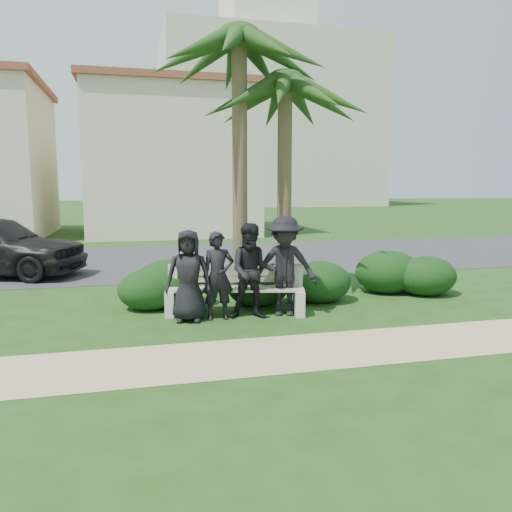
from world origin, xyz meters
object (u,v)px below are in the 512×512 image
at_px(man_a, 189,276).
at_px(palm_right, 285,85).
at_px(man_d, 285,266).
at_px(park_bench, 235,293).
at_px(man_c, 252,271).
at_px(man_b, 218,276).
at_px(palm_left, 239,41).

bearing_deg(man_a, palm_right, 52.54).
bearing_deg(man_d, man_a, -163.56).
height_order(park_bench, man_c, man_c).
height_order(man_a, man_d, man_d).
height_order(park_bench, man_b, man_b).
xyz_separation_m(park_bench, palm_right, (1.49, 1.71, 4.18)).
relative_size(man_b, man_c, 0.92).
bearing_deg(park_bench, man_c, -43.11).
relative_size(man_a, man_b, 1.03).
xyz_separation_m(man_c, man_d, (0.64, 0.07, 0.06)).
relative_size(park_bench, man_c, 1.55).
distance_m(man_d, palm_right, 4.22).
height_order(man_a, palm_left, palm_left).
relative_size(man_c, palm_left, 0.28).
bearing_deg(man_c, palm_right, 71.23).
height_order(park_bench, man_a, man_a).
distance_m(palm_left, palm_right, 1.37).
height_order(park_bench, palm_right, palm_right).
distance_m(man_c, palm_right, 4.44).
relative_size(man_c, palm_right, 0.32).
bearing_deg(park_bench, palm_right, 62.01).
relative_size(man_a, palm_left, 0.26).
bearing_deg(park_bench, man_a, -149.38).
distance_m(man_b, palm_left, 4.92).
xyz_separation_m(park_bench, man_c, (0.25, -0.37, 0.47)).
bearing_deg(man_b, man_d, -1.77).
xyz_separation_m(man_b, man_d, (1.26, -0.01, 0.13)).
height_order(man_c, palm_right, palm_right).
bearing_deg(park_bench, palm_left, 86.96).
distance_m(man_c, man_d, 0.65).
xyz_separation_m(man_d, palm_right, (0.60, 2.01, 3.65)).
bearing_deg(man_c, man_b, -175.74).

